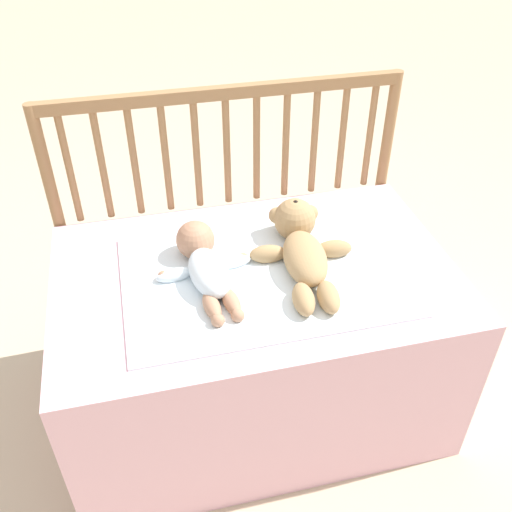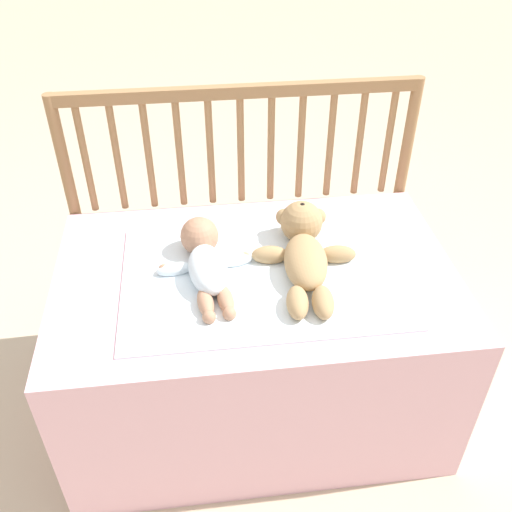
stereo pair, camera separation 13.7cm
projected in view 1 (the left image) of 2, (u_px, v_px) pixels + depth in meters
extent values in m
plane|color=#C6B293|center=(255.00, 397.00, 1.91)|extent=(12.00, 12.00, 0.00)
cube|color=#EDB7C6|center=(255.00, 340.00, 1.75)|extent=(1.11, 0.71, 0.55)
cylinder|color=#997047|center=(65.00, 243.00, 1.82)|extent=(0.04, 0.04, 0.93)
cylinder|color=#997047|center=(378.00, 201.00, 2.02)|extent=(0.04, 0.04, 0.93)
cube|color=#997047|center=(225.00, 92.00, 1.64)|extent=(1.07, 0.03, 0.04)
cylinder|color=#997047|center=(70.00, 170.00, 1.68)|extent=(0.02, 0.02, 0.35)
cylinder|color=#997047|center=(102.00, 166.00, 1.69)|extent=(0.02, 0.02, 0.35)
cylinder|color=#997047|center=(134.00, 163.00, 1.71)|extent=(0.02, 0.02, 0.35)
cylinder|color=#997047|center=(166.00, 159.00, 1.73)|extent=(0.02, 0.02, 0.35)
cylinder|color=#997047|center=(197.00, 156.00, 1.75)|extent=(0.02, 0.02, 0.35)
cylinder|color=#997047|center=(227.00, 153.00, 1.76)|extent=(0.02, 0.02, 0.35)
cylinder|color=#997047|center=(257.00, 149.00, 1.78)|extent=(0.02, 0.02, 0.35)
cylinder|color=#997047|center=(286.00, 146.00, 1.80)|extent=(0.02, 0.02, 0.35)
cylinder|color=#997047|center=(314.00, 143.00, 1.81)|extent=(0.02, 0.02, 0.35)
cylinder|color=#997047|center=(342.00, 140.00, 1.83)|extent=(0.02, 0.02, 0.35)
cylinder|color=#997047|center=(370.00, 137.00, 1.85)|extent=(0.02, 0.02, 0.35)
cube|color=white|center=(262.00, 276.00, 1.56)|extent=(0.76, 0.52, 0.01)
ellipsoid|color=tan|center=(305.00, 258.00, 1.56)|extent=(0.14, 0.24, 0.09)
sphere|color=tan|center=(295.00, 219.00, 1.67)|extent=(0.12, 0.12, 0.12)
sphere|color=tan|center=(295.00, 209.00, 1.65)|extent=(0.05, 0.05, 0.05)
sphere|color=black|center=(296.00, 203.00, 1.64)|extent=(0.02, 0.02, 0.02)
sphere|color=tan|center=(277.00, 215.00, 1.68)|extent=(0.05, 0.05, 0.05)
sphere|color=tan|center=(310.00, 213.00, 1.69)|extent=(0.05, 0.05, 0.05)
ellipsoid|color=tan|center=(268.00, 254.00, 1.60)|extent=(0.11, 0.06, 0.05)
ellipsoid|color=tan|center=(334.00, 249.00, 1.62)|extent=(0.11, 0.06, 0.05)
ellipsoid|color=tan|center=(304.00, 299.00, 1.45)|extent=(0.07, 0.12, 0.06)
ellipsoid|color=tan|center=(328.00, 297.00, 1.45)|extent=(0.07, 0.12, 0.06)
ellipsoid|color=white|center=(209.00, 273.00, 1.51)|extent=(0.13, 0.21, 0.08)
sphere|color=tan|center=(195.00, 240.00, 1.60)|extent=(0.11, 0.11, 0.11)
ellipsoid|color=white|center=(175.00, 275.00, 1.54)|extent=(0.11, 0.05, 0.04)
ellipsoid|color=white|center=(233.00, 262.00, 1.58)|extent=(0.11, 0.05, 0.04)
sphere|color=tan|center=(163.00, 276.00, 1.53)|extent=(0.03, 0.03, 0.03)
sphere|color=tan|center=(243.00, 258.00, 1.60)|extent=(0.03, 0.03, 0.03)
ellipsoid|color=tan|center=(212.00, 306.00, 1.44)|extent=(0.05, 0.11, 0.04)
ellipsoid|color=tan|center=(231.00, 301.00, 1.45)|extent=(0.05, 0.11, 0.04)
sphere|color=tan|center=(218.00, 320.00, 1.40)|extent=(0.04, 0.04, 0.04)
sphere|color=tan|center=(238.00, 315.00, 1.41)|extent=(0.04, 0.04, 0.04)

